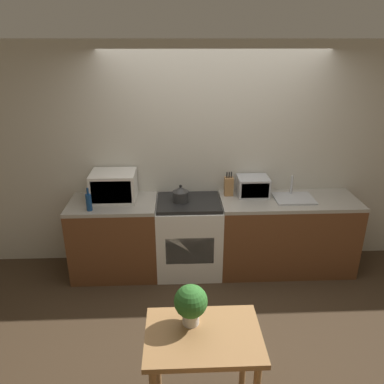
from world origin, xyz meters
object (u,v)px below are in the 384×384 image
Objects in this scene: stove_range at (189,236)px; microwave at (114,186)px; dining_table at (203,349)px; bottle at (89,202)px; toaster_oven at (253,186)px; kettle at (181,194)px.

microwave is at bearing 173.82° from stove_range.
dining_table is (0.87, -2.00, -0.43)m from microwave.
stove_range is 1.91m from dining_table.
dining_table is at bearing -66.36° from microwave.
bottle is at bearing -127.40° from microwave.
stove_range is 1.14× the size of dining_table.
stove_range is 3.52× the size of bottle.
bottle is at bearing 122.80° from dining_table.
stove_range is at bearing -169.21° from toaster_oven.
microwave is 1.38× the size of toaster_oven.
microwave reaches higher than kettle.
bottle is 2.06m from dining_table.
toaster_oven is at bearing 9.79° from kettle.
stove_range is 0.55m from kettle.
toaster_oven reaches higher than stove_range.
bottle is 1.85m from toaster_oven.
stove_range is at bearing 1.30° from kettle.
toaster_oven is 0.45× the size of dining_table.
kettle is 0.78× the size of bottle.
kettle reaches higher than dining_table.
kettle is 1.00m from bottle.
toaster_oven is (0.84, 0.15, 0.02)m from kettle.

